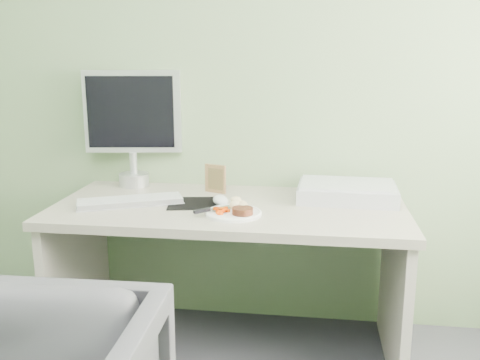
# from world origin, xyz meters

# --- Properties ---
(wall_back) EXTENTS (3.50, 0.00, 3.50)m
(wall_back) POSITION_xyz_m (0.00, 2.00, 1.35)
(wall_back) COLOR gray
(wall_back) RESTS_ON floor
(desk) EXTENTS (1.60, 0.75, 0.73)m
(desk) POSITION_xyz_m (0.00, 1.62, 0.55)
(desk) COLOR #AFA292
(desk) RESTS_ON floor
(plate) EXTENTS (0.24, 0.24, 0.01)m
(plate) POSITION_xyz_m (0.04, 1.47, 0.74)
(plate) COLOR white
(plate) RESTS_ON desk
(steak) EXTENTS (0.11, 0.11, 0.03)m
(steak) POSITION_xyz_m (0.09, 1.45, 0.76)
(steak) COLOR black
(steak) RESTS_ON plate
(potato_pile) EXTENTS (0.14, 0.12, 0.06)m
(potato_pile) POSITION_xyz_m (0.07, 1.52, 0.77)
(potato_pile) COLOR tan
(potato_pile) RESTS_ON plate
(carrot_heap) EXTENTS (0.06, 0.05, 0.04)m
(carrot_heap) POSITION_xyz_m (-0.01, 1.45, 0.76)
(carrot_heap) COLOR #FF4D05
(carrot_heap) RESTS_ON plate
(steak_knife) EXTENTS (0.16, 0.15, 0.01)m
(steak_knife) POSITION_xyz_m (-0.06, 1.46, 0.75)
(steak_knife) COLOR silver
(steak_knife) RESTS_ON plate
(mousepad) EXTENTS (0.28, 0.25, 0.00)m
(mousepad) POSITION_xyz_m (-0.16, 1.62, 0.73)
(mousepad) COLOR black
(mousepad) RESTS_ON desk
(keyboard) EXTENTS (0.48, 0.32, 0.02)m
(keyboard) POSITION_xyz_m (-0.45, 1.57, 0.75)
(keyboard) COLOR white
(keyboard) RESTS_ON desk
(computer_mouse) EXTENTS (0.11, 0.14, 0.04)m
(computer_mouse) POSITION_xyz_m (-0.04, 1.62, 0.75)
(computer_mouse) COLOR white
(computer_mouse) RESTS_ON desk
(photo_frame) EXTENTS (0.11, 0.05, 0.14)m
(photo_frame) POSITION_xyz_m (-0.10, 1.84, 0.80)
(photo_frame) COLOR #9F824A
(photo_frame) RESTS_ON desk
(eyedrop_bottle) EXTENTS (0.02, 0.02, 0.07)m
(eyedrop_bottle) POSITION_xyz_m (-0.08, 1.91, 0.76)
(eyedrop_bottle) COLOR white
(eyedrop_bottle) RESTS_ON desk
(scanner) EXTENTS (0.47, 0.32, 0.07)m
(scanner) POSITION_xyz_m (0.54, 1.79, 0.77)
(scanner) COLOR silver
(scanner) RESTS_ON desk
(monitor) EXTENTS (0.50, 0.16, 0.59)m
(monitor) POSITION_xyz_m (-0.55, 1.94, 1.06)
(monitor) COLOR silver
(monitor) RESTS_ON desk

